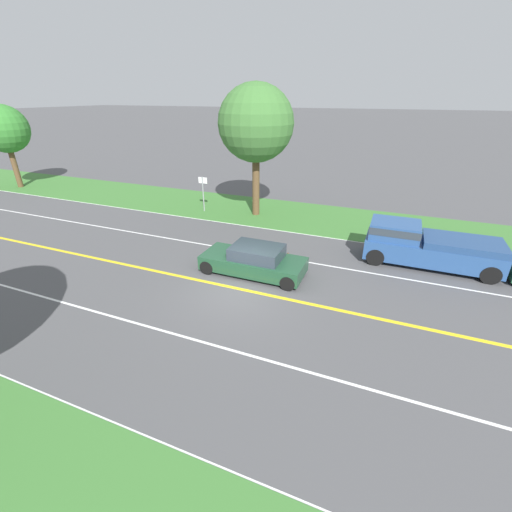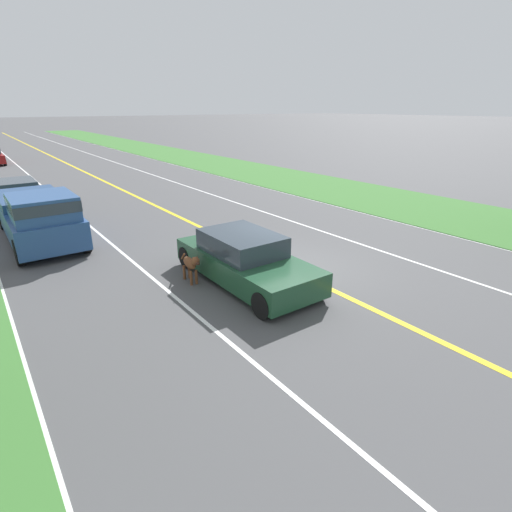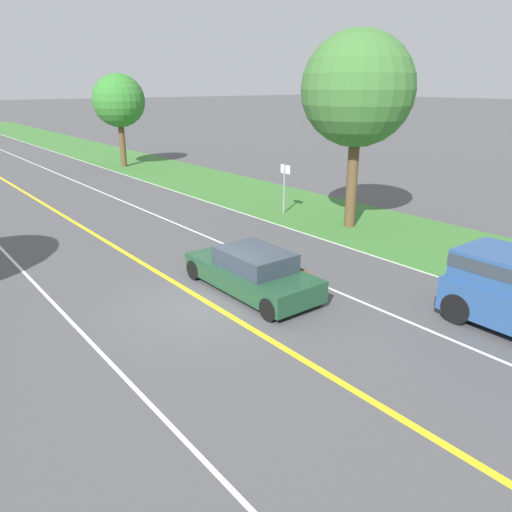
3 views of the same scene
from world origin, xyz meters
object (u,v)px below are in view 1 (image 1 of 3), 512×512
pickup_truck (425,245)px  roadside_tree_right_near (256,124)px  ego_car (254,261)px  dog (279,254)px  roadside_tree_right_far (4,129)px  street_sign (203,190)px

pickup_truck → roadside_tree_right_near: (3.86, 10.04, 4.71)m
ego_car → dog: bearing=-31.4°
pickup_truck → dog: bearing=112.8°
dog → pickup_truck: 6.78m
ego_car → roadside_tree_right_near: roadside_tree_right_near is taller
pickup_truck → roadside_tree_right_near: 11.75m
roadside_tree_right_near → roadside_tree_right_far: roadside_tree_right_near is taller
dog → roadside_tree_right_near: (6.48, 3.81, 5.14)m
street_sign → roadside_tree_right_far: bearing=90.3°
roadside_tree_right_near → street_sign: (-0.69, 3.54, -4.18)m
street_sign → pickup_truck: bearing=-103.2°
dog → pickup_truck: size_ratio=0.20×
roadside_tree_right_far → roadside_tree_right_near: bearing=-88.0°
roadside_tree_right_near → street_sign: roadside_tree_right_near is taller
dog → street_sign: 9.41m
pickup_truck → street_sign: street_sign is taller
pickup_truck → street_sign: bearing=76.8°
dog → roadside_tree_right_near: size_ratio=0.15×
street_sign → roadside_tree_right_near: bearing=-79.0°
roadside_tree_right_far → ego_car: bearing=-105.7°
roadside_tree_right_near → dog: bearing=-149.6°
roadside_tree_right_far → street_sign: (0.09, -18.14, -3.22)m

